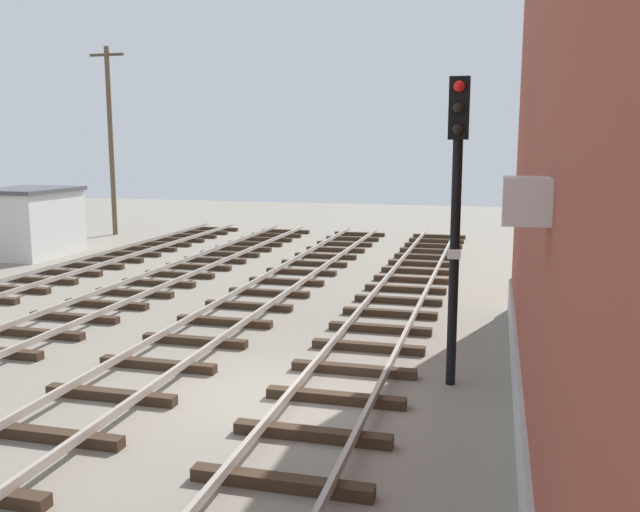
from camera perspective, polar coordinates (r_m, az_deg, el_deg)
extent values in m
plane|color=gray|center=(12.55, -3.93, -11.68)|extent=(80.00, 80.00, 0.00)
cube|color=#38281C|center=(9.46, -3.28, -18.42)|extent=(2.50, 0.24, 0.18)
cube|color=#38281C|center=(10.82, -0.66, -14.69)|extent=(2.50, 0.24, 0.18)
cube|color=#38281C|center=(12.22, 1.30, -11.79)|extent=(2.50, 0.24, 0.18)
cube|color=#38281C|center=(13.66, 2.83, -9.49)|extent=(2.50, 0.24, 0.18)
cube|color=#38281C|center=(15.13, 4.05, -7.62)|extent=(2.50, 0.24, 0.18)
cube|color=#38281C|center=(16.61, 5.04, -6.08)|extent=(2.50, 0.24, 0.18)
cube|color=#38281C|center=(18.11, 5.87, -4.79)|extent=(2.50, 0.24, 0.18)
cube|color=#38281C|center=(19.62, 6.56, -3.70)|extent=(2.50, 0.24, 0.18)
cube|color=#38281C|center=(21.14, 7.16, -2.77)|extent=(2.50, 0.24, 0.18)
cube|color=#38281C|center=(22.66, 7.67, -1.96)|extent=(2.50, 0.24, 0.18)
cube|color=#38281C|center=(24.19, 8.12, -1.25)|extent=(2.50, 0.24, 0.18)
cube|color=#38281C|center=(25.73, 8.52, -0.63)|extent=(2.50, 0.24, 0.18)
cube|color=#38281C|center=(27.27, 8.87, -0.08)|extent=(2.50, 0.24, 0.18)
cube|color=#38281C|center=(28.81, 9.18, 0.41)|extent=(2.50, 0.24, 0.18)
cube|color=#38281C|center=(30.35, 9.46, 0.86)|extent=(2.50, 0.24, 0.18)
cube|color=#38281C|center=(31.90, 9.72, 1.26)|extent=(2.50, 0.24, 0.18)
cube|color=#38281C|center=(33.45, 9.95, 1.62)|extent=(2.50, 0.24, 0.18)
cube|color=#9E9389|center=(12.34, -2.01, -10.79)|extent=(0.08, 45.48, 0.14)
cube|color=#9E9389|center=(12.03, 4.71, -11.36)|extent=(0.08, 45.48, 0.14)
cube|color=#38281C|center=(11.55, -21.78, -13.78)|extent=(2.50, 0.24, 0.18)
cube|color=#38281C|center=(12.89, -17.12, -11.08)|extent=(2.50, 0.24, 0.18)
cube|color=#38281C|center=(14.32, -13.43, -8.85)|extent=(2.50, 0.24, 0.18)
cube|color=#38281C|center=(15.81, -10.45, -7.00)|extent=(2.50, 0.24, 0.18)
cube|color=#38281C|center=(17.35, -8.02, -5.47)|extent=(2.50, 0.24, 0.18)
cube|color=#38281C|center=(18.93, -5.99, -4.18)|extent=(2.50, 0.24, 0.18)
cube|color=#38281C|center=(20.53, -4.28, -3.08)|extent=(2.50, 0.24, 0.18)
cube|color=#38281C|center=(22.16, -2.83, -2.15)|extent=(2.50, 0.24, 0.18)
cube|color=#38281C|center=(23.80, -1.57, -1.34)|extent=(2.50, 0.24, 0.18)
cube|color=#38281C|center=(25.46, -0.48, -0.63)|extent=(2.50, 0.24, 0.18)
cube|color=#38281C|center=(27.13, 0.47, -0.01)|extent=(2.50, 0.24, 0.18)
cube|color=#38281C|center=(28.81, 1.32, 0.53)|extent=(2.50, 0.24, 0.18)
cube|color=#38281C|center=(30.49, 2.07, 1.02)|extent=(2.50, 0.24, 0.18)
cube|color=#38281C|center=(32.19, 2.74, 1.45)|extent=(2.50, 0.24, 0.18)
cube|color=#38281C|center=(33.89, 3.35, 1.84)|extent=(2.50, 0.24, 0.18)
cube|color=#9E9389|center=(13.90, -17.81, -8.90)|extent=(0.08, 45.48, 0.14)
cube|color=#9E9389|center=(13.21, -12.45, -9.63)|extent=(0.08, 45.48, 0.14)
cube|color=#38281C|center=(17.50, -22.68, -5.98)|extent=(2.50, 0.24, 0.18)
cube|color=#38281C|center=(18.69, -19.88, -4.87)|extent=(2.50, 0.24, 0.18)
cube|color=#38281C|center=(19.92, -17.43, -3.88)|extent=(2.50, 0.24, 0.18)
cube|color=#38281C|center=(21.18, -15.27, -3.01)|extent=(2.50, 0.24, 0.18)
cube|color=#38281C|center=(22.48, -13.36, -2.22)|extent=(2.50, 0.24, 0.18)
cube|color=#38281C|center=(23.80, -11.66, -1.53)|extent=(2.50, 0.24, 0.18)
cube|color=#38281C|center=(25.15, -10.15, -0.90)|extent=(2.50, 0.24, 0.18)
cube|color=#38281C|center=(26.51, -8.79, -0.34)|extent=(2.50, 0.24, 0.18)
cube|color=#38281C|center=(27.89, -7.56, 0.16)|extent=(2.50, 0.24, 0.18)
cube|color=#38281C|center=(29.28, -6.45, 0.62)|extent=(2.50, 0.24, 0.18)
cube|color=#38281C|center=(30.69, -5.44, 1.03)|extent=(2.50, 0.24, 0.18)
cube|color=#38281C|center=(32.10, -4.52, 1.41)|extent=(2.50, 0.24, 0.18)
cube|color=#38281C|center=(33.53, -3.68, 1.76)|extent=(2.50, 0.24, 0.18)
cube|color=#38281C|center=(34.96, -2.90, 2.08)|extent=(2.50, 0.24, 0.18)
cube|color=#38281C|center=(23.02, -24.27, -2.54)|extent=(2.50, 0.24, 0.18)
cube|color=#38281C|center=(24.12, -22.17, -1.89)|extent=(2.50, 0.24, 0.18)
cube|color=#38281C|center=(25.25, -20.26, -1.30)|extent=(2.50, 0.24, 0.18)
cube|color=#38281C|center=(26.41, -18.52, -0.76)|extent=(2.50, 0.24, 0.18)
cube|color=#38281C|center=(27.59, -16.92, -0.26)|extent=(2.50, 0.24, 0.18)
cube|color=#38281C|center=(28.79, -15.45, 0.19)|extent=(2.50, 0.24, 0.18)
cube|color=#38281C|center=(30.02, -14.11, 0.61)|extent=(2.50, 0.24, 0.18)
cube|color=#38281C|center=(31.26, -12.87, 0.99)|extent=(2.50, 0.24, 0.18)
cube|color=#38281C|center=(32.51, -11.72, 1.35)|extent=(2.50, 0.24, 0.18)
cube|color=#38281C|center=(33.78, -10.66, 1.68)|extent=(2.50, 0.24, 0.18)
cube|color=#38281C|center=(35.06, -9.68, 1.98)|extent=(2.50, 0.24, 0.18)
cube|color=#38281C|center=(36.35, -8.76, 2.26)|extent=(2.50, 0.24, 0.18)
cylinder|color=black|center=(12.79, 11.16, -0.77)|extent=(0.18, 0.18, 4.58)
cube|color=black|center=(12.62, 11.58, 12.03)|extent=(0.36, 0.24, 1.10)
sphere|color=red|center=(12.46, 11.59, 13.76)|extent=(0.20, 0.20, 0.20)
sphere|color=black|center=(12.44, 11.53, 12.07)|extent=(0.20, 0.20, 0.20)
sphere|color=black|center=(12.42, 11.48, 10.38)|extent=(0.20, 0.20, 0.20)
cube|color=white|center=(12.62, 11.16, 0.14)|extent=(0.24, 0.03, 0.18)
cube|color=#B2B2AD|center=(10.38, 16.43, -14.00)|extent=(0.08, 18.78, 0.90)
cube|color=silver|center=(6.75, 16.90, 4.47)|extent=(0.44, 0.60, 0.44)
cube|color=silver|center=(30.08, -23.14, 2.48)|extent=(2.80, 3.60, 2.60)
cube|color=#4C4C51|center=(29.96, -23.31, 5.10)|extent=(3.00, 3.80, 0.16)
cube|color=brown|center=(31.00, -25.19, 1.97)|extent=(0.06, 0.90, 2.00)
cylinder|color=brown|center=(35.62, -17.11, 9.08)|extent=(0.24, 0.24, 9.19)
cube|color=#4C3D2D|center=(35.87, -17.44, 15.78)|extent=(1.80, 0.12, 0.12)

